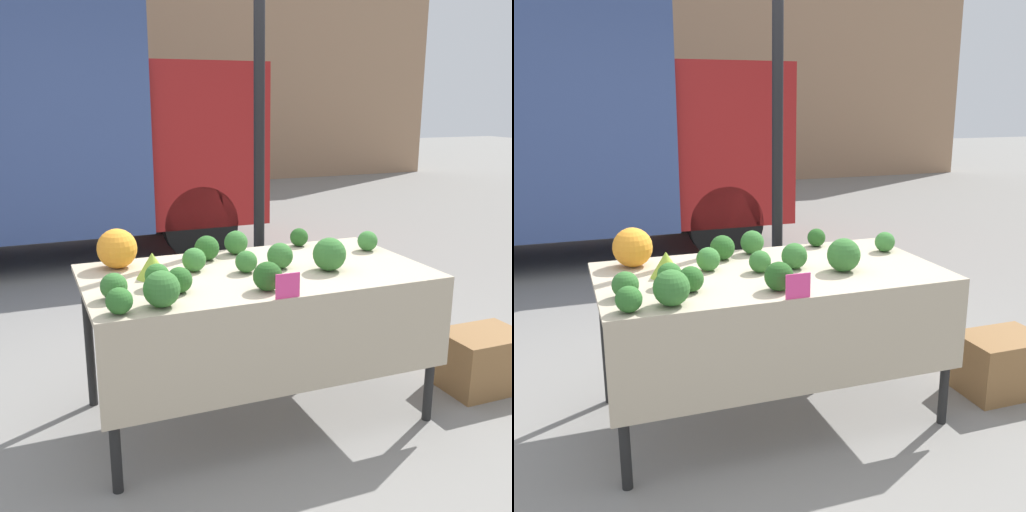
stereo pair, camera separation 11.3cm
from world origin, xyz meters
The scene contains 23 objects.
ground_plane centered at (0.00, 0.00, 0.00)m, with size 40.00×40.00×0.00m, color gray.
building_facade centered at (0.00, 9.60, 2.98)m, with size 16.00×0.60×5.96m.
tent_pole centered at (0.29, 0.68, 1.27)m, with size 0.07×0.07×2.53m.
parked_truck centered at (-1.30, 4.06, 1.48)m, with size 5.16×1.83×2.78m.
market_table centered at (0.00, -0.07, 0.74)m, with size 1.82×0.98×0.84m.
orange_cauliflower centered at (-0.68, 0.33, 0.95)m, with size 0.22×0.22×0.22m.
romanesco_head centered at (-0.54, 0.07, 0.90)m, with size 0.17×0.17×0.13m.
broccoli_head_0 centered at (-0.56, -0.10, 0.90)m, with size 0.12×0.12×0.12m.
broccoli_head_1 centered at (-0.31, 0.11, 0.90)m, with size 0.13×0.13×0.13m.
broccoli_head_2 centered at (0.14, -0.01, 0.91)m, with size 0.14×0.14×0.14m.
broccoli_head_3 centered at (-0.48, -0.22, 0.90)m, with size 0.12×0.12×0.12m.
broccoli_head_4 centered at (-0.60, -0.38, 0.92)m, with size 0.16×0.16×0.16m.
broccoli_head_5 centered at (0.78, 0.15, 0.90)m, with size 0.12×0.12×0.12m.
broccoli_head_6 centered at (-0.06, -0.01, 0.90)m, with size 0.12×0.12×0.12m.
broccoli_head_7 centered at (-0.79, -0.40, 0.90)m, with size 0.12×0.12×0.12m.
broccoli_head_8 centered at (0.45, 0.41, 0.89)m, with size 0.11×0.11×0.11m.
broccoli_head_9 centered at (0.02, 0.37, 0.91)m, with size 0.14×0.14×0.14m.
broccoli_head_10 centered at (-0.08, -0.34, 0.91)m, with size 0.14×0.14×0.14m.
broccoli_head_11 centered at (-0.78, -0.20, 0.90)m, with size 0.12×0.12×0.12m.
broccoli_head_12 centered at (0.36, -0.14, 0.93)m, with size 0.18×0.18×0.18m.
broccoli_head_13 centered at (-0.18, 0.30, 0.91)m, with size 0.14×0.14×0.14m.
price_sign centered at (-0.03, -0.48, 0.90)m, with size 0.12×0.01×0.12m.
produce_crate centered at (1.40, -0.23, 0.18)m, with size 0.49×0.36×0.36m.
Camera 2 is at (-1.04, -2.89, 1.73)m, focal length 42.00 mm.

